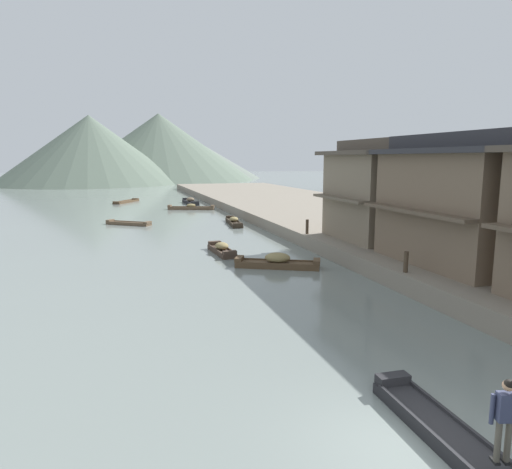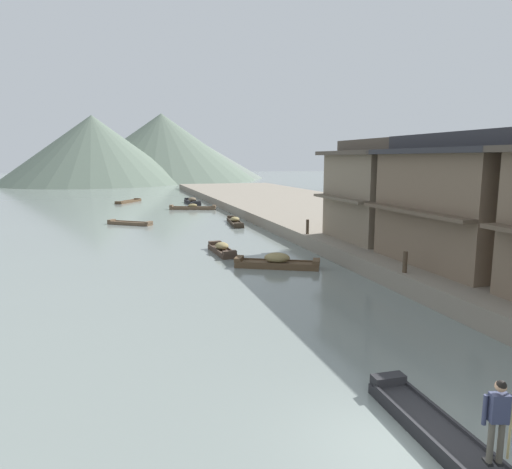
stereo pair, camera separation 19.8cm
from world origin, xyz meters
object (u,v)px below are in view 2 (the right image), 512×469
(boat_moored_second, at_px, (235,222))
(boat_moored_third, at_px, (128,202))
(boatman_person, at_px, (499,412))
(mooring_post_dock_far, at_px, (308,227))
(boat_foreground_poled, at_px, (451,444))
(house_waterfront_tall, at_px, (386,191))
(boat_midriver_drifting, at_px, (193,208))
(boat_moored_far, at_px, (277,262))
(house_waterfront_second, at_px, (461,201))
(boat_upstream_distant, at_px, (192,202))
(mooring_post_dock_mid, at_px, (405,262))
(boat_moored_nearest, at_px, (130,223))
(boat_midriver_upstream, at_px, (222,249))

(boat_moored_second, relative_size, boat_moored_third, 1.10)
(boatman_person, bearing_deg, mooring_post_dock_far, 75.42)
(boat_foreground_poled, xyz_separation_m, house_waterfront_tall, (9.78, 18.23, 3.72))
(boat_midriver_drifting, distance_m, mooring_post_dock_far, 25.51)
(boat_moored_third, bearing_deg, mooring_post_dock_far, -73.64)
(boat_moored_second, distance_m, boat_midriver_drifting, 13.28)
(boat_moored_far, bearing_deg, house_waterfront_second, -35.43)
(boat_foreground_poled, xyz_separation_m, boat_upstream_distant, (3.06, 53.33, 0.13))
(house_waterfront_second, bearing_deg, mooring_post_dock_mid, -166.82)
(boatman_person, distance_m, boat_midriver_drifting, 47.53)
(boat_midriver_drifting, xyz_separation_m, house_waterfront_tall, (7.77, -28.11, 3.65))
(boat_moored_nearest, relative_size, boat_moored_far, 0.87)
(boat_foreground_poled, distance_m, boatman_person, 1.75)
(boat_moored_nearest, relative_size, mooring_post_dock_mid, 4.20)
(boat_foreground_poled, relative_size, boat_moored_third, 1.04)
(boatman_person, height_order, boat_moored_third, boatman_person)
(boat_moored_far, xyz_separation_m, boat_midriver_upstream, (-2.06, 4.58, -0.04))
(house_waterfront_tall, height_order, mooring_post_dock_far, house_waterfront_tall)
(boat_moored_nearest, distance_m, boat_midriver_upstream, 15.71)
(boat_moored_third, height_order, boat_moored_far, boat_moored_far)
(boat_midriver_drifting, bearing_deg, boat_moored_second, -82.31)
(boat_foreground_poled, height_order, house_waterfront_second, house_waterfront_second)
(boat_moored_far, bearing_deg, boat_foreground_poled, -96.70)
(boat_midriver_drifting, xyz_separation_m, mooring_post_dock_mid, (3.76, -36.20, 1.12))
(boat_moored_far, distance_m, house_waterfront_tall, 8.92)
(boat_moored_second, bearing_deg, boat_midriver_drifting, 97.69)
(mooring_post_dock_mid, distance_m, mooring_post_dock_far, 11.00)
(boat_foreground_poled, height_order, boat_moored_second, boat_moored_second)
(boatman_person, xyz_separation_m, mooring_post_dock_far, (5.79, 22.26, -0.13))
(boat_upstream_distant, bearing_deg, boat_moored_third, 151.59)
(boat_moored_far, distance_m, boat_midriver_upstream, 5.02)
(boat_moored_nearest, xyz_separation_m, boat_moored_far, (7.23, -19.42, 0.16))
(boatman_person, bearing_deg, boat_midriver_drifting, 87.55)
(boat_moored_third, bearing_deg, mooring_post_dock_mid, -77.29)
(boat_moored_far, height_order, mooring_post_dock_far, mooring_post_dock_far)
(house_waterfront_second, bearing_deg, boat_foreground_poled, -130.03)
(boat_midriver_upstream, bearing_deg, boat_midriver_drifting, 85.13)
(boat_moored_nearest, bearing_deg, boat_foreground_poled, -81.47)
(boat_moored_third, bearing_deg, boat_moored_nearest, -91.00)
(house_waterfront_second, bearing_deg, boat_moored_far, 144.57)
(boat_foreground_poled, relative_size, house_waterfront_tall, 0.75)
(boat_midriver_drifting, relative_size, house_waterfront_tall, 0.77)
(boat_moored_second, height_order, boat_midriver_upstream, boat_midriver_upstream)
(boat_moored_third, bearing_deg, boat_moored_far, -80.65)
(house_waterfront_tall, bearing_deg, mooring_post_dock_far, 144.06)
(boat_moored_third, bearing_deg, boat_upstream_distant, -28.41)
(boat_moored_second, height_order, boat_moored_third, boat_moored_second)
(boat_foreground_poled, height_order, boat_upstream_distant, boat_upstream_distant)
(mooring_post_dock_mid, bearing_deg, boat_foreground_poled, -119.68)
(boat_moored_second, relative_size, boat_midriver_upstream, 1.44)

